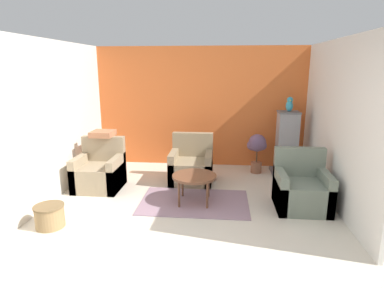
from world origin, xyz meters
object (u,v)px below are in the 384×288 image
at_px(coffee_table, 194,178).
at_px(parrot, 289,105).
at_px(armchair_middle, 191,167).
at_px(armchair_left, 100,172).
at_px(potted_plant, 257,147).
at_px(wicker_basket, 50,215).
at_px(armchair_right, 301,190).
at_px(birdcage, 287,145).

bearing_deg(coffee_table, parrot, 43.42).
distance_m(coffee_table, armchair_middle, 1.00).
xyz_separation_m(armchair_left, potted_plant, (2.90, 1.15, 0.25)).
relative_size(armchair_middle, wicker_basket, 2.23).
height_order(coffee_table, armchair_right, armchair_right).
bearing_deg(potted_plant, coffee_table, -124.88).
distance_m(armchair_left, armchair_middle, 1.69).
bearing_deg(parrot, wicker_basket, -144.05).
xyz_separation_m(armchair_left, wicker_basket, (-0.14, -1.48, -0.13)).
bearing_deg(wicker_basket, coffee_table, 27.65).
distance_m(armchair_right, parrot, 2.01).
distance_m(armchair_middle, potted_plant, 1.46).
xyz_separation_m(armchair_left, parrot, (3.49, 1.15, 1.13)).
relative_size(coffee_table, birdcage, 0.55).
distance_m(coffee_table, armchair_left, 1.83).
bearing_deg(wicker_basket, armchair_middle, 48.33).
bearing_deg(armchair_right, armchair_left, 171.49).
height_order(coffee_table, wicker_basket, coffee_table).
bearing_deg(potted_plant, armchair_middle, -152.90).
distance_m(armchair_left, parrot, 3.84).
xyz_separation_m(armchair_right, wicker_basket, (-3.57, -0.97, -0.13)).
relative_size(coffee_table, armchair_left, 0.78).
distance_m(birdcage, potted_plant, 0.59).
height_order(armchair_left, birdcage, birdcage).
xyz_separation_m(armchair_middle, wicker_basket, (-1.76, -1.97, -0.13)).
bearing_deg(wicker_basket, armchair_right, 15.24).
bearing_deg(armchair_middle, armchair_right, -28.98).
bearing_deg(armchair_left, armchair_middle, 16.85).
xyz_separation_m(parrot, wicker_basket, (-3.63, -2.63, -1.25)).
distance_m(coffee_table, wicker_basket, 2.16).
bearing_deg(parrot, armchair_left, -161.79).
bearing_deg(wicker_basket, parrot, 35.95).
xyz_separation_m(birdcage, parrot, (-0.00, 0.00, 0.81)).
distance_m(armchair_middle, parrot, 2.28).
height_order(armchair_left, parrot, parrot).
distance_m(armchair_middle, birdcage, 2.01).
height_order(armchair_right, potted_plant, armchair_right).
distance_m(armchair_middle, wicker_basket, 2.65).
distance_m(coffee_table, birdcage, 2.39).
xyz_separation_m(coffee_table, parrot, (1.73, 1.64, 0.99)).
bearing_deg(birdcage, coffee_table, -136.62).
xyz_separation_m(coffee_table, wicker_basket, (-1.90, -1.00, -0.26)).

